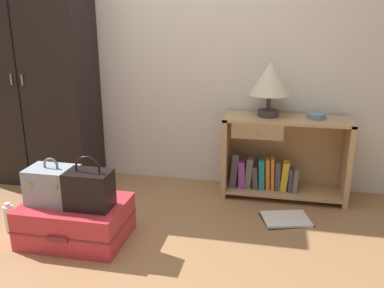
{
  "coord_description": "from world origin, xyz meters",
  "views": [
    {
      "loc": [
        0.86,
        -2.03,
        1.45
      ],
      "look_at": [
        0.27,
        0.8,
        0.55
      ],
      "focal_mm": 38.47,
      "sensor_mm": 36.0,
      "label": 1
    }
  ],
  "objects": [
    {
      "name": "open_book_on_floor",
      "position": [
        0.98,
        0.8,
        0.01
      ],
      "size": [
        0.42,
        0.37,
        0.02
      ],
      "color": "white",
      "rests_on": "ground_plane"
    },
    {
      "name": "back_wall",
      "position": [
        0.0,
        1.5,
        1.3
      ],
      "size": [
        6.4,
        0.1,
        2.6
      ],
      "primitive_type": "cube",
      "color": "silver",
      "rests_on": "ground_plane"
    },
    {
      "name": "bottle",
      "position": [
        -0.92,
        0.24,
        0.1
      ],
      "size": [
        0.07,
        0.07,
        0.22
      ],
      "color": "white",
      "rests_on": "ground_plane"
    },
    {
      "name": "suitcase_large",
      "position": [
        -0.41,
        0.25,
        0.13
      ],
      "size": [
        0.68,
        0.51,
        0.27
      ],
      "color": "#D1333D",
      "rests_on": "ground_plane"
    },
    {
      "name": "ground_plane",
      "position": [
        0.0,
        0.0,
        0.0
      ],
      "size": [
        9.0,
        9.0,
        0.0
      ],
      "primitive_type": "plane",
      "color": "#9E7047"
    },
    {
      "name": "handbag",
      "position": [
        -0.27,
        0.2,
        0.4
      ],
      "size": [
        0.29,
        0.19,
        0.35
      ],
      "color": "black",
      "rests_on": "suitcase_large"
    },
    {
      "name": "table_lamp",
      "position": [
        0.8,
        1.27,
        0.97
      ],
      "size": [
        0.32,
        0.32,
        0.44
      ],
      "color": "#3D3838",
      "rests_on": "bookshelf"
    },
    {
      "name": "bookshelf",
      "position": [
        0.92,
        1.26,
        0.32
      ],
      "size": [
        1.0,
        0.37,
        0.67
      ],
      "color": "tan",
      "rests_on": "ground_plane"
    },
    {
      "name": "wardrobe",
      "position": [
        -1.23,
        1.2,
        0.95
      ],
      "size": [
        1.04,
        0.47,
        1.9
      ],
      "color": "black",
      "rests_on": "ground_plane"
    },
    {
      "name": "bowl",
      "position": [
        1.18,
        1.27,
        0.69
      ],
      "size": [
        0.14,
        0.14,
        0.04
      ],
      "primitive_type": "cylinder",
      "color": "slate",
      "rests_on": "bookshelf"
    },
    {
      "name": "train_case",
      "position": [
        -0.54,
        0.23,
        0.39
      ],
      "size": [
        0.32,
        0.23,
        0.31
      ],
      "color": "#8E99A3",
      "rests_on": "suitcase_large"
    }
  ]
}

